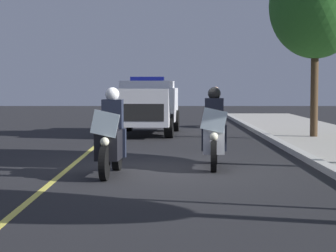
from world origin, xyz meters
TOP-DOWN VIEW (x-y plane):
  - ground_plane at (0.00, 0.00)m, footprint 80.00×80.00m
  - curb_strip at (0.00, 3.24)m, footprint 48.00×0.24m
  - lane_stripe_center at (0.00, -2.11)m, footprint 48.00×0.12m
  - police_motorcycle_lead_left at (0.85, -1.11)m, footprint 2.14×0.62m
  - police_motorcycle_lead_right at (-0.34, 0.99)m, footprint 2.14×0.62m
  - police_suv at (-9.61, -0.77)m, footprint 5.03×2.37m
  - cyclist_background at (-13.46, 1.95)m, footprint 1.76×0.34m
  - tree_far_back at (-7.41, 4.69)m, footprint 2.96×2.96m

SIDE VIEW (x-z plane):
  - ground_plane at x=0.00m, z-range 0.00..0.00m
  - lane_stripe_center at x=0.00m, z-range 0.00..0.01m
  - curb_strip at x=0.00m, z-range 0.00..0.15m
  - police_motorcycle_lead_left at x=0.85m, z-range -0.16..1.56m
  - police_motorcycle_lead_right at x=-0.34m, z-range -0.16..1.56m
  - cyclist_background at x=-13.46m, z-range 0.00..1.69m
  - police_suv at x=-9.61m, z-range 0.04..2.09m
  - tree_far_back at x=-7.41m, z-range 1.33..7.20m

